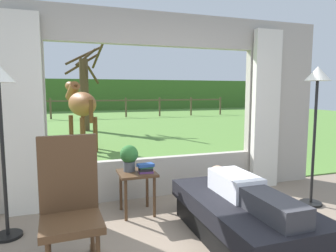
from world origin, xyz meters
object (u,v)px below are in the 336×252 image
floor_lamp_right (317,94)px  horse (81,105)px  potted_plant (129,156)px  rocking_chair (70,206)px  pasture_tree (85,89)px  side_table (137,179)px  book_stack (146,168)px  reclining_person (246,190)px  recliner_sofa (242,218)px

floor_lamp_right → horse: 5.54m
potted_plant → floor_lamp_right: size_ratio=0.18×
rocking_chair → horse: bearing=83.9°
rocking_chair → pasture_tree: bearing=83.3°
horse → pasture_tree: (0.34, 3.83, 0.40)m
side_table → potted_plant: bearing=143.1°
side_table → book_stack: 0.19m
reclining_person → rocking_chair: (-1.64, 0.07, 0.02)m
rocking_chair → side_table: bearing=48.5°
potted_plant → pasture_tree: size_ratio=0.10×
rocking_chair → floor_lamp_right: 3.19m
rocking_chair → pasture_tree: pasture_tree is taller
book_stack → rocking_chair: bearing=-134.2°
potted_plant → horse: (-0.35, 4.35, 0.45)m
side_table → reclining_person: bearing=-50.1°
recliner_sofa → reclining_person: (-0.00, -0.05, 0.30)m
recliner_sofa → reclining_person: 0.31m
horse → pasture_tree: size_ratio=0.56×
reclining_person → floor_lamp_right: size_ratio=0.80×
reclining_person → potted_plant: 1.45m
side_table → potted_plant: potted_plant is taller
recliner_sofa → book_stack: (-0.76, 0.91, 0.36)m
side_table → floor_lamp_right: 2.50m
floor_lamp_right → pasture_tree: bearing=105.1°
pasture_tree → potted_plant: bearing=-89.9°
rocking_chair → book_stack: rocking_chair is taller
potted_plant → rocking_chair: bearing=-124.4°
side_table → book_stack: book_stack is taller
reclining_person → book_stack: (-0.76, 0.96, 0.05)m
recliner_sofa → horse: (-1.29, 5.38, 0.94)m
reclining_person → pasture_tree: bearing=95.7°
reclining_person → horse: 5.62m
recliner_sofa → potted_plant: 1.48m
reclining_person → horse: size_ratio=0.79×
rocking_chair → side_table: rocking_chair is taller
horse → pasture_tree: bearing=68.3°
potted_plant → pasture_tree: bearing=90.1°
recliner_sofa → potted_plant: bearing=132.0°
side_table → horse: horse is taller
rocking_chair → horse: horse is taller
side_table → book_stack: bearing=-34.2°
recliner_sofa → potted_plant: potted_plant is taller
potted_plant → book_stack: bearing=-35.5°
floor_lamp_right → pasture_tree: 8.98m
reclining_person → floor_lamp_right: 1.76m
recliner_sofa → side_table: side_table is taller
floor_lamp_right → horse: floor_lamp_right is taller
rocking_chair → book_stack: bearing=43.3°
potted_plant → floor_lamp_right: (2.32, -0.50, 0.75)m
recliner_sofa → rocking_chair: 1.67m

